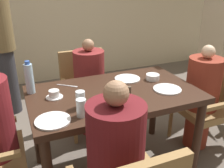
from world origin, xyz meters
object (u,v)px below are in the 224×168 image
Objects in this scene: chair_right_side at (211,100)px; standing_host at (1,40)px; water_bottle at (29,78)px; plate_main_right at (127,79)px; glass_tall_mid at (81,99)px; diner_in_far_chair at (90,87)px; teacup_with_saucer at (54,95)px; plate_dessert_center at (53,121)px; glass_tall_near at (81,108)px; diner_in_right_chair at (201,97)px; plate_main_left at (167,89)px; bowl_small at (153,77)px; chair_far_side at (86,87)px.

standing_host is at bearing 141.32° from chair_right_side.
chair_right_side is 3.31× the size of water_bottle.
glass_tall_mid reaches higher than plate_main_right.
diner_in_far_chair reaches higher than teacup_with_saucer.
diner_in_far_chair is 8.64× the size of glass_tall_mid.
diner_in_far_chair is at bearing 59.84° from plate_dessert_center.
water_bottle is (-0.83, 0.04, 0.12)m from plate_main_right.
plate_dessert_center is (0.26, -1.77, -0.17)m from standing_host.
standing_host is at bearing 103.43° from teacup_with_saucer.
diner_in_far_chair is at bearing 69.42° from glass_tall_near.
plate_dessert_center is (-1.61, -0.27, 0.29)m from chair_right_side.
diner_in_right_chair reaches higher than diner_in_far_chair.
standing_host reaches higher than plate_main_right.
teacup_with_saucer reaches higher than plate_main_left.
water_bottle is (-1.03, 0.37, 0.12)m from plate_main_left.
glass_tall_mid is at bearing -178.74° from plate_main_left.
diner_in_right_chair is 1.42m from teacup_with_saucer.
standing_host is 14.25× the size of glass_tall_mid.
water_bottle reaches higher than bowl_small.
diner_in_right_chair is 1.60m from water_bottle.
diner_in_far_chair is 0.93m from plate_main_left.
glass_tall_mid is at bearing 76.18° from glass_tall_near.
chair_right_side is 0.72m from bowl_small.
teacup_with_saucer reaches higher than bowl_small.
plate_main_right is at bearing -51.90° from standing_host.
plate_main_left is 0.86× the size of water_bottle.
teacup_with_saucer is (0.34, -1.42, -0.15)m from standing_host.
standing_host is at bearing 126.71° from plate_main_left.
chair_right_side is 3.83× the size of plate_main_right.
chair_far_side is 1.16m from standing_host.
glass_tall_near is 0.12m from glass_tall_mid.
water_bottle is (-0.08, 0.51, 0.12)m from plate_dessert_center.
water_bottle is (-0.62, -0.56, 0.41)m from chair_far_side.
standing_host is (-0.80, 0.84, 0.40)m from diner_in_far_chair.
chair_right_side is at bearing -7.94° from water_bottle.
standing_host reaches higher than chair_right_side.
chair_far_side reaches higher than bowl_small.
diner_in_far_chair is 1.04m from glass_tall_near.
plate_main_left is (-0.51, -0.14, 0.23)m from diner_in_right_chair.
diner_in_far_chair is at bearing 115.06° from plate_main_right.
diner_in_right_chair is 1.51m from plate_dessert_center.
diner_in_far_chair is at bearing 144.64° from diner_in_right_chair.
glass_tall_near reaches higher than chair_far_side.
chair_right_side is 3.83× the size of plate_dessert_center.
standing_host reaches higher than water_bottle.
plate_dessert_center is at bearing -81.12° from water_bottle.
bowl_small is (0.42, -0.55, 0.25)m from diner_in_far_chair.
glass_tall_near is (-0.77, -0.38, 0.04)m from bowl_small.
teacup_with_saucer is (-0.46, -0.72, 0.31)m from chair_far_side.
plate_dessert_center is at bearing -169.55° from diner_in_right_chair.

